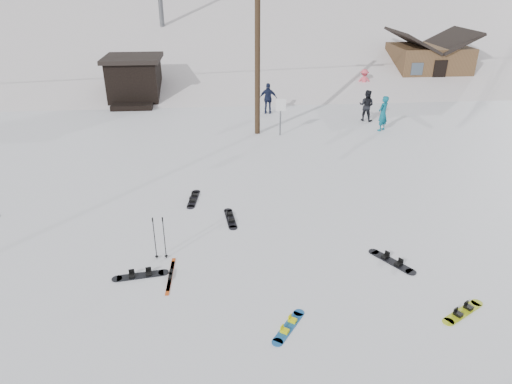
{
  "coord_description": "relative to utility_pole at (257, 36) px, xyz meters",
  "views": [
    {
      "loc": [
        0.06,
        -7.91,
        7.37
      ],
      "look_at": [
        1.11,
        4.34,
        1.4
      ],
      "focal_mm": 32.0,
      "sensor_mm": 36.0,
      "label": 1
    }
  ],
  "objects": [
    {
      "name": "ground",
      "position": [
        -2.0,
        -14.0,
        -4.68
      ],
      "size": [
        200.0,
        200.0,
        0.0
      ],
      "primitive_type": "plane",
      "color": "white",
      "rests_on": "ground"
    },
    {
      "name": "skier_dark",
      "position": [
        6.06,
        1.67,
        -3.84
      ],
      "size": [
        1.03,
        0.98,
        1.68
      ],
      "primitive_type": "imported",
      "rotation": [
        0.0,
        0.0,
        2.55
      ],
      "color": "black",
      "rests_on": "ground"
    },
    {
      "name": "utility_pole",
      "position": [
        0.0,
        0.0,
        0.0
      ],
      "size": [
        2.0,
        0.26,
        9.0
      ],
      "color": "#3A2819",
      "rests_on": "ground"
    },
    {
      "name": "skier_teal",
      "position": [
        6.37,
        -0.08,
        -3.79
      ],
      "size": [
        0.77,
        0.74,
        1.78
      ],
      "primitive_type": "imported",
      "rotation": [
        0.0,
        0.0,
        3.82
      ],
      "color": "#0B5E74",
      "rests_on": "ground"
    },
    {
      "name": "board_scatter_a",
      "position": [
        -4.18,
        -11.67,
        -4.65
      ],
      "size": [
        1.49,
        0.46,
        0.1
      ],
      "rotation": [
        0.0,
        0.0,
        0.15
      ],
      "color": "black",
      "rests_on": "ground"
    },
    {
      "name": "board_scatter_f",
      "position": [
        -1.66,
        -8.75,
        -4.65
      ],
      "size": [
        0.41,
        1.47,
        0.1
      ],
      "rotation": [
        0.0,
        0.0,
        1.68
      ],
      "color": "black",
      "rests_on": "ground"
    },
    {
      "name": "ski_poles",
      "position": [
        -3.7,
        -10.85,
        -4.01
      ],
      "size": [
        0.36,
        0.1,
        1.32
      ],
      "color": "black",
      "rests_on": "ground"
    },
    {
      "name": "board_scatter_e",
      "position": [
        3.73,
        -13.8,
        -4.65
      ],
      "size": [
        1.28,
        0.86,
        0.1
      ],
      "rotation": [
        0.0,
        0.0,
        0.52
      ],
      "color": "#BDD117",
      "rests_on": "ground"
    },
    {
      "name": "board_scatter_b",
      "position": [
        -2.93,
        -7.2,
        -4.65
      ],
      "size": [
        0.44,
        1.51,
        0.11
      ],
      "rotation": [
        0.0,
        0.0,
        1.44
      ],
      "color": "black",
      "rests_on": "ground"
    },
    {
      "name": "lift_hut",
      "position": [
        -7.0,
        6.94,
        -3.32
      ],
      "size": [
        3.4,
        4.1,
        2.75
      ],
      "color": "black",
      "rests_on": "ground"
    },
    {
      "name": "ski_slope",
      "position": [
        -2.0,
        41.0,
        -16.68
      ],
      "size": [
        60.0,
        85.24,
        65.97
      ],
      "primitive_type": "cube",
      "rotation": [
        0.31,
        0.0,
        0.0
      ],
      "color": "white",
      "rests_on": "ground"
    },
    {
      "name": "skier_navy",
      "position": [
        0.93,
        3.5,
        -3.82
      ],
      "size": [
        1.07,
        0.57,
        1.73
      ],
      "primitive_type": "imported",
      "rotation": [
        0.0,
        0.0,
        2.99
      ],
      "color": "#161D39",
      "rests_on": "ground"
    },
    {
      "name": "trail_sign",
      "position": [
        1.1,
        -0.42,
        -3.41
      ],
      "size": [
        0.5,
        0.09,
        1.85
      ],
      "color": "#595B60",
      "rests_on": "ground"
    },
    {
      "name": "cabin",
      "position": [
        13.0,
        10.0,
        -3.2
      ],
      "size": [
        5.39,
        4.4,
        3.77
      ],
      "color": "brown",
      "rests_on": "ground"
    },
    {
      "name": "board_scatter_d",
      "position": [
        2.77,
        -11.6,
        -4.65
      ],
      "size": [
        0.98,
        1.35,
        0.11
      ],
      "rotation": [
        0.0,
        0.0,
        -0.99
      ],
      "color": "black",
      "rests_on": "ground"
    },
    {
      "name": "skier_pink",
      "position": [
        7.74,
        7.68,
        -3.88
      ],
      "size": [
        1.08,
        0.68,
        1.6
      ],
      "primitive_type": "imported",
      "rotation": [
        0.0,
        0.0,
        3.06
      ],
      "color": "#EB5366",
      "rests_on": "ground"
    },
    {
      "name": "hero_snowboard",
      "position": [
        -0.51,
        -13.95,
        -4.66
      ],
      "size": [
        0.89,
        1.17,
        0.1
      ],
      "rotation": [
        0.0,
        0.0,
        0.96
      ],
      "color": "#1A5DAB",
      "rests_on": "ground"
    },
    {
      "name": "ridge_right",
      "position": [
        36.0,
        36.0,
        -15.68
      ],
      "size": [
        45.66,
        93.98,
        54.59
      ],
      "primitive_type": "cube",
      "rotation": [
        0.21,
        -0.05,
        -0.12
      ],
      "color": "white",
      "rests_on": "ground"
    },
    {
      "name": "treeline_crest",
      "position": [
        -2.0,
        72.0,
        -4.68
      ],
      "size": [
        50.0,
        6.0,
        10.0
      ],
      "primitive_type": null,
      "color": "black",
      "rests_on": "ski_slope"
    },
    {
      "name": "hero_skis",
      "position": [
        -3.37,
        -11.74,
        -4.66
      ],
      "size": [
        0.15,
        1.64,
        0.09
      ],
      "rotation": [
        0.0,
        0.0,
        -0.03
      ],
      "color": "#AE4011",
      "rests_on": "ground"
    }
  ]
}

